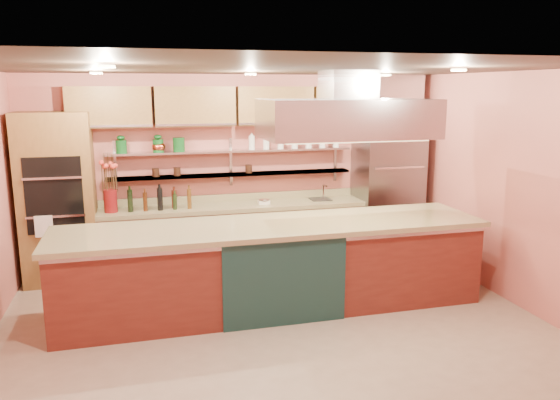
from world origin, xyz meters
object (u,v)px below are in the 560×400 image
object	(u,v)px
island	(273,266)
copper_kettle	(159,147)
refrigerator	(387,190)
kitchen_scale	(264,201)
green_canister	(179,144)
flower_vase	(111,201)

from	to	relation	value
island	copper_kettle	size ratio (longest dim) A/B	27.22
refrigerator	kitchen_scale	bearing A→B (deg)	179.71
copper_kettle	green_canister	bearing A→B (deg)	0.00
flower_vase	green_canister	xyz separation A→B (m)	(0.97, 0.22, 0.73)
island	flower_vase	bearing A→B (deg)	139.00
island	green_canister	world-z (taller)	green_canister
flower_vase	kitchen_scale	distance (m)	2.16
island	kitchen_scale	size ratio (longest dim) A/B	30.77
copper_kettle	green_canister	world-z (taller)	green_canister
flower_vase	copper_kettle	bearing A→B (deg)	17.72
refrigerator	island	distance (m)	2.81
flower_vase	green_canister	bearing A→B (deg)	12.81
refrigerator	copper_kettle	size ratio (longest dim) A/B	11.52
copper_kettle	green_canister	xyz separation A→B (m)	(0.28, 0.00, 0.03)
flower_vase	copper_kettle	size ratio (longest dim) A/B	1.73
refrigerator	kitchen_scale	size ratio (longest dim) A/B	13.02
kitchen_scale	copper_kettle	distance (m)	1.69
refrigerator	copper_kettle	world-z (taller)	refrigerator
kitchen_scale	green_canister	bearing A→B (deg)	174.82
island	flower_vase	size ratio (longest dim) A/B	15.74
island	kitchen_scale	world-z (taller)	island
flower_vase	green_canister	distance (m)	1.23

